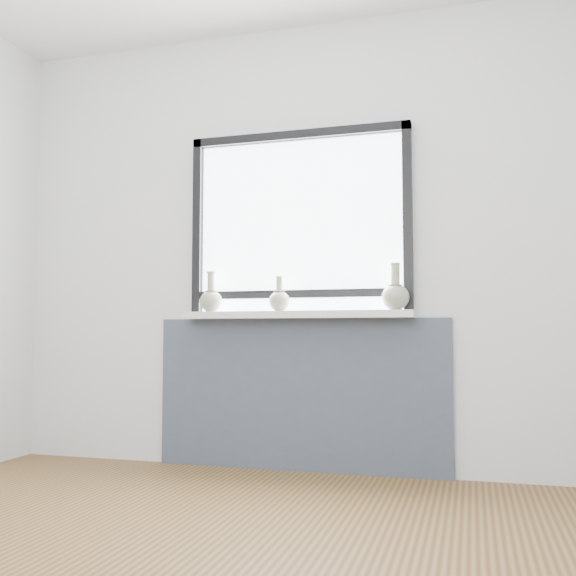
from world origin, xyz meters
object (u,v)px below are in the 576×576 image
(windowsill, at_px, (296,315))
(vase_c, at_px, (395,295))
(vase_a, at_px, (211,299))
(vase_b, at_px, (279,300))

(windowsill, xyz_separation_m, vase_c, (0.56, -0.02, 0.10))
(vase_a, relative_size, vase_b, 1.19)
(windowsill, distance_m, vase_b, 0.13)
(vase_a, relative_size, vase_c, 0.93)
(windowsill, relative_size, vase_a, 5.61)
(vase_c, bearing_deg, windowsill, 178.18)
(windowsill, distance_m, vase_a, 0.51)
(vase_b, height_order, vase_c, vase_c)
(windowsill, height_order, vase_a, vase_a)
(vase_b, distance_m, vase_c, 0.65)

